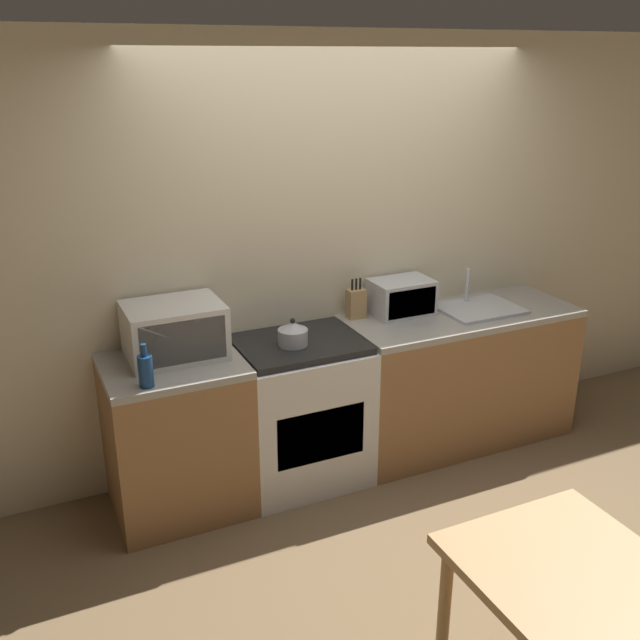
{
  "coord_description": "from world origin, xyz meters",
  "views": [
    {
      "loc": [
        -1.89,
        -2.83,
        2.46
      ],
      "look_at": [
        -0.31,
        0.59,
        1.05
      ],
      "focal_mm": 40.0,
      "sensor_mm": 36.0,
      "label": 1
    }
  ],
  "objects_px": {
    "kettle": "(293,334)",
    "toaster_oven": "(402,297)",
    "stove_range": "(300,411)",
    "bottle": "(146,370)",
    "microwave": "(174,330)",
    "dining_table": "(565,592)"
  },
  "relations": [
    {
      "from": "kettle",
      "to": "toaster_oven",
      "type": "bearing_deg",
      "value": 12.86
    },
    {
      "from": "stove_range",
      "to": "bottle",
      "type": "relative_size",
      "value": 3.95
    },
    {
      "from": "microwave",
      "to": "toaster_oven",
      "type": "xyz_separation_m",
      "value": [
        1.47,
        0.06,
        -0.04
      ]
    },
    {
      "from": "kettle",
      "to": "microwave",
      "type": "relative_size",
      "value": 0.33
    },
    {
      "from": "microwave",
      "to": "dining_table",
      "type": "bearing_deg",
      "value": -67.56
    },
    {
      "from": "kettle",
      "to": "dining_table",
      "type": "distance_m",
      "value": 2.02
    },
    {
      "from": "kettle",
      "to": "bottle",
      "type": "height_order",
      "value": "bottle"
    },
    {
      "from": "microwave",
      "to": "dining_table",
      "type": "xyz_separation_m",
      "value": [
        0.87,
        -2.11,
        -0.41
      ]
    },
    {
      "from": "dining_table",
      "to": "bottle",
      "type": "bearing_deg",
      "value": 121.59
    },
    {
      "from": "stove_range",
      "to": "dining_table",
      "type": "bearing_deg",
      "value": -85.12
    },
    {
      "from": "kettle",
      "to": "toaster_oven",
      "type": "xyz_separation_m",
      "value": [
        0.83,
        0.19,
        0.04
      ]
    },
    {
      "from": "kettle",
      "to": "bottle",
      "type": "xyz_separation_m",
      "value": [
        -0.87,
        -0.2,
        0.02
      ]
    },
    {
      "from": "kettle",
      "to": "dining_table",
      "type": "height_order",
      "value": "kettle"
    },
    {
      "from": "toaster_oven",
      "to": "dining_table",
      "type": "xyz_separation_m",
      "value": [
        -0.6,
        -2.17,
        -0.37
      ]
    },
    {
      "from": "toaster_oven",
      "to": "stove_range",
      "type": "bearing_deg",
      "value": -168.76
    },
    {
      "from": "stove_range",
      "to": "toaster_oven",
      "type": "distance_m",
      "value": 0.97
    },
    {
      "from": "microwave",
      "to": "toaster_oven",
      "type": "distance_m",
      "value": 1.48
    },
    {
      "from": "bottle",
      "to": "toaster_oven",
      "type": "height_order",
      "value": "bottle"
    },
    {
      "from": "dining_table",
      "to": "stove_range",
      "type": "bearing_deg",
      "value": 94.88
    },
    {
      "from": "toaster_oven",
      "to": "dining_table",
      "type": "bearing_deg",
      "value": -105.52
    },
    {
      "from": "microwave",
      "to": "bottle",
      "type": "distance_m",
      "value": 0.4
    },
    {
      "from": "stove_range",
      "to": "microwave",
      "type": "xyz_separation_m",
      "value": [
        -0.7,
        0.09,
        0.6
      ]
    }
  ]
}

